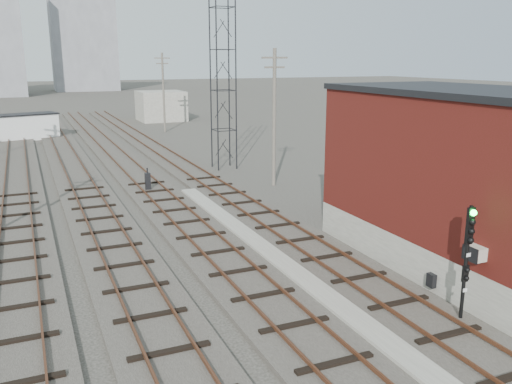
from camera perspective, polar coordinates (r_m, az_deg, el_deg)
ground at (r=65.44m, az=-15.53°, el=6.04°), size 320.00×320.00×0.00m
track_right at (r=45.50m, az=-8.64°, el=3.28°), size 3.20×90.00×0.39m
track_mid_right at (r=44.68m, az=-13.61°, el=2.85°), size 3.20×90.00×0.39m
track_mid_left at (r=44.21m, az=-18.72°, el=2.39°), size 3.20×90.00×0.39m
track_left at (r=44.10m, az=-23.89°, el=1.90°), size 3.20×90.00×0.39m
platform_curb at (r=22.09m, az=3.21°, el=-7.98°), size 0.90×28.00×0.26m
brick_building at (r=23.48m, az=21.08°, el=1.35°), size 6.54×12.20×7.22m
lattice_tower at (r=41.82m, az=-3.50°, el=12.69°), size 1.60×1.60×15.00m
utility_pole_right_a at (r=35.90m, az=1.93°, el=8.19°), size 1.80×0.24×9.00m
utility_pole_right_b at (r=64.25m, az=-9.72°, el=10.51°), size 1.80×0.24×9.00m
apartment_right at (r=155.29m, az=-17.72°, el=14.96°), size 16.00×12.00×26.00m
shed_right at (r=76.66m, az=-9.97°, el=8.92°), size 6.00×6.00×4.00m
signal_mast at (r=18.34m, az=21.34°, el=-6.33°), size 0.40×0.41×3.95m
switch_stand at (r=35.29m, az=-11.32°, el=1.08°), size 0.36×0.36×1.48m
site_trailer at (r=62.41m, az=-23.12°, el=6.36°), size 7.02×4.56×2.73m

